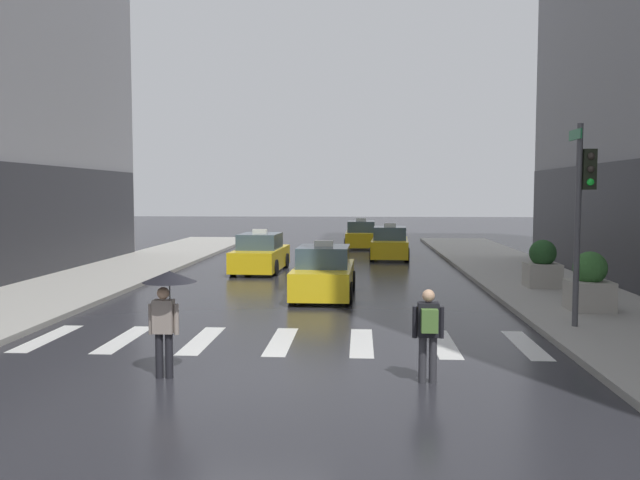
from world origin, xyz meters
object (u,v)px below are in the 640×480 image
object	(u,v)px
taxi_fourth	(361,236)
planter_mid_block	(542,266)
traffic_light_pole	(583,196)
taxi_second	(260,255)
planter_near_corner	(590,284)
pedestrian_with_umbrella	(167,295)
taxi_third	(390,244)
pedestrian_with_backpack	(428,328)
taxi_lead	(324,274)

from	to	relation	value
taxi_fourth	planter_mid_block	xyz separation A→B (m)	(6.10, -17.27, 0.15)
traffic_light_pole	taxi_fourth	world-z (taller)	traffic_light_pole
taxi_second	planter_near_corner	bearing A→B (deg)	-41.75
taxi_fourth	pedestrian_with_umbrella	bearing A→B (deg)	-97.03
taxi_third	planter_mid_block	distance (m)	11.77
taxi_third	taxi_fourth	size ratio (longest dim) A/B	1.01
pedestrian_with_umbrella	pedestrian_with_backpack	bearing A→B (deg)	-0.44
traffic_light_pole	pedestrian_with_backpack	size ratio (longest dim) A/B	2.91
planter_mid_block	taxi_lead	bearing A→B (deg)	-168.38
traffic_light_pole	planter_mid_block	distance (m)	7.08
taxi_fourth	planter_near_corner	size ratio (longest dim) A/B	2.85
traffic_light_pole	pedestrian_with_umbrella	bearing A→B (deg)	-153.13
taxi_fourth	taxi_second	bearing A→B (deg)	-109.01
pedestrian_with_backpack	taxi_lead	bearing A→B (deg)	103.88
traffic_light_pole	taxi_second	world-z (taller)	traffic_light_pole
planter_mid_block	planter_near_corner	bearing A→B (deg)	-89.42
pedestrian_with_backpack	planter_near_corner	distance (m)	8.30
taxi_fourth	planter_mid_block	distance (m)	18.32
taxi_fourth	planter_mid_block	bearing A→B (deg)	-70.54
taxi_fourth	taxi_third	bearing A→B (deg)	-77.30
taxi_lead	pedestrian_with_backpack	world-z (taller)	taxi_lead
taxi_third	pedestrian_with_umbrella	bearing A→B (deg)	-102.77
traffic_light_pole	pedestrian_with_umbrella	xyz separation A→B (m)	(-8.65, -4.38, -1.74)
taxi_lead	taxi_third	size ratio (longest dim) A/B	0.99
taxi_lead	taxi_second	world-z (taller)	same
taxi_second	pedestrian_with_umbrella	bearing A→B (deg)	-87.19
taxi_third	planter_near_corner	world-z (taller)	taxi_third
pedestrian_with_backpack	planter_near_corner	bearing A→B (deg)	52.82
taxi_fourth	planter_near_corner	xyz separation A→B (m)	(6.15, -21.68, 0.15)
taxi_lead	taxi_fourth	distance (m)	18.82
planter_mid_block	traffic_light_pole	bearing A→B (deg)	-98.07
traffic_light_pole	pedestrian_with_umbrella	distance (m)	9.86
traffic_light_pole	planter_near_corner	distance (m)	3.38
planter_near_corner	pedestrian_with_backpack	bearing A→B (deg)	-127.18
traffic_light_pole	taxi_fourth	distance (m)	24.55
traffic_light_pole	planter_mid_block	world-z (taller)	traffic_light_pole
taxi_fourth	pedestrian_with_umbrella	distance (m)	28.48
traffic_light_pole	taxi_lead	xyz separation A→B (m)	(-6.39, 5.09, -2.53)
taxi_second	taxi_fourth	bearing A→B (deg)	70.99
traffic_light_pole	pedestrian_with_backpack	distance (m)	6.41
taxi_fourth	planter_mid_block	world-z (taller)	taxi_fourth
taxi_third	taxi_fourth	distance (m)	6.62
taxi_second	pedestrian_with_backpack	bearing A→B (deg)	-71.26
pedestrian_with_umbrella	planter_near_corner	distance (m)	11.68
taxi_second	planter_near_corner	distance (m)	13.96
pedestrian_with_backpack	planter_near_corner	xyz separation A→B (m)	(5.02, 6.61, -0.10)
pedestrian_with_backpack	taxi_third	bearing A→B (deg)	89.15
taxi_lead	pedestrian_with_backpack	size ratio (longest dim) A/B	2.77
taxi_lead	taxi_fourth	bearing A→B (deg)	86.29
planter_near_corner	taxi_second	bearing A→B (deg)	138.25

